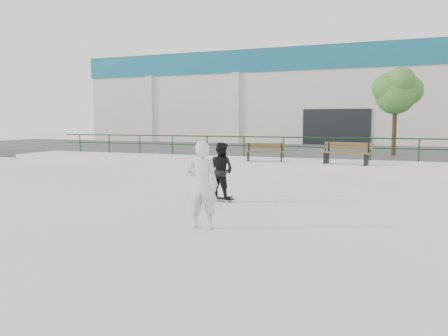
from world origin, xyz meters
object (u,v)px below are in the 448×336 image
at_px(bench_right, 347,153).
at_px(skateboard, 221,199).
at_px(standing_skater, 221,170).
at_px(seated_skater, 202,185).
at_px(tree, 397,90).
at_px(bench_left, 265,152).

bearing_deg(bench_right, skateboard, -99.42).
bearing_deg(standing_skater, seated_skater, 118.26).
xyz_separation_m(bench_right, tree, (1.87, 5.62, 2.88)).
bearing_deg(bench_left, seated_skater, -93.77).
distance_m(tree, standing_skater, 13.85).
bearing_deg(standing_skater, skateboard, -165.72).
height_order(bench_right, skateboard, bench_right).
bearing_deg(skateboard, bench_right, 82.58).
distance_m(skateboard, seated_skater, 3.29).
bearing_deg(tree, skateboard, -110.12).
height_order(bench_left, standing_skater, standing_skater).
xyz_separation_m(bench_left, skateboard, (0.73, -7.31, -0.83)).
bearing_deg(bench_left, bench_right, -15.59).
xyz_separation_m(tree, skateboard, (-4.66, -12.70, -3.76)).
bearing_deg(skateboard, tree, 83.88).
bearing_deg(bench_right, standing_skater, -99.42).
height_order(bench_left, bench_right, bench_right).
bearing_deg(bench_left, standing_skater, -96.26).
xyz_separation_m(bench_left, bench_right, (3.52, -0.22, 0.05)).
distance_m(standing_skater, seated_skater, 3.18).
height_order(bench_right, tree, tree).
bearing_deg(bench_right, bench_left, -171.59).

